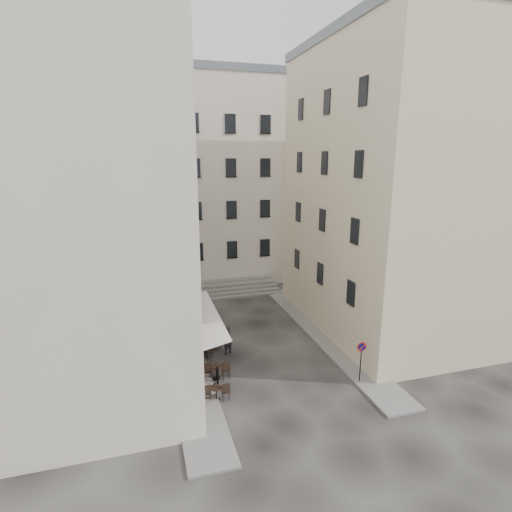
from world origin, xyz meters
name	(u,v)px	position (x,y,z in m)	size (l,w,h in m)	color
ground	(271,365)	(0.00, 0.00, 0.00)	(90.00, 90.00, 0.00)	black
sidewalk_left	(183,343)	(-4.50, 4.00, 0.06)	(2.00, 22.00, 0.12)	slate
sidewalk_right	(322,333)	(4.50, 3.00, 0.06)	(2.00, 18.00, 0.12)	slate
building_left	(54,179)	(-10.50, 3.00, 10.31)	(12.20, 16.20, 20.60)	beige
building_right	(407,189)	(10.50, 3.50, 9.31)	(12.20, 14.20, 18.60)	beige
building_back	(199,179)	(-1.00, 19.00, 9.31)	(18.20, 10.20, 18.60)	beige
cafe_storefront	(191,336)	(-4.32, 1.00, 1.88)	(1.74, 7.30, 3.50)	#4B110A
stone_steps	(225,289)	(0.00, 12.57, 0.40)	(9.00, 3.15, 0.80)	slate
bollard_near	(218,374)	(-3.25, -1.00, 0.53)	(0.12, 0.12, 0.98)	black
bollard_mid	(206,344)	(-3.25, 2.50, 0.53)	(0.12, 0.12, 0.98)	black
bollard_far	(198,322)	(-3.25, 6.00, 0.53)	(0.12, 0.12, 0.98)	black
no_parking_sign	(361,354)	(3.80, -3.00, 1.63)	(0.52, 0.13, 2.30)	black
bistro_table_a	(216,392)	(-3.60, -2.44, 0.46)	(1.28, 0.60, 0.90)	black
bistro_table_b	(216,370)	(-3.23, -0.54, 0.50)	(1.39, 0.65, 0.98)	black
bistro_table_c	(202,351)	(-3.60, 1.93, 0.42)	(1.17, 0.55, 0.82)	black
bistro_table_d	(210,342)	(-2.98, 2.85, 0.49)	(1.36, 0.64, 0.96)	black
bistro_table_e	(205,334)	(-3.10, 4.11, 0.48)	(1.33, 0.62, 0.93)	black
pedestrian	(227,340)	(-2.07, 2.02, 0.89)	(0.65, 0.42, 1.77)	#222127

